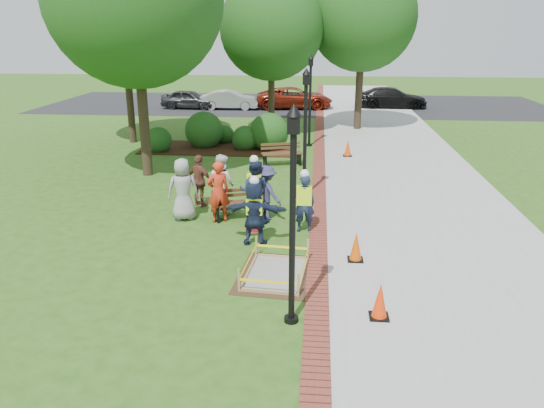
# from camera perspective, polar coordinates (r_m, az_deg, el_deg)

# --- Properties ---
(ground) EXTENTS (100.00, 100.00, 0.00)m
(ground) POSITION_cam_1_polar(r_m,az_deg,el_deg) (13.43, -2.59, -5.62)
(ground) COLOR #285116
(ground) RESTS_ON ground
(sidewalk) EXTENTS (6.00, 60.00, 0.02)m
(sidewalk) POSITION_cam_1_polar(r_m,az_deg,el_deg) (23.04, 13.23, 4.35)
(sidewalk) COLOR #9E9E99
(sidewalk) RESTS_ON ground
(brick_edging) EXTENTS (0.50, 60.00, 0.03)m
(brick_edging) POSITION_cam_1_polar(r_m,az_deg,el_deg) (22.80, 5.10, 4.64)
(brick_edging) COLOR maroon
(brick_edging) RESTS_ON ground
(mulch_bed) EXTENTS (7.00, 3.00, 0.05)m
(mulch_bed) POSITION_cam_1_polar(r_m,az_deg,el_deg) (25.18, -5.81, 5.98)
(mulch_bed) COLOR #381E0F
(mulch_bed) RESTS_ON ground
(parking_lot) EXTENTS (36.00, 12.00, 0.01)m
(parking_lot) POSITION_cam_1_polar(r_m,az_deg,el_deg) (39.55, 2.61, 10.66)
(parking_lot) COLOR black
(parking_lot) RESTS_ON ground
(wet_concrete_pad) EXTENTS (1.89, 2.44, 0.55)m
(wet_concrete_pad) POSITION_cam_1_polar(r_m,az_deg,el_deg) (12.37, 0.40, -6.64)
(wet_concrete_pad) COLOR #47331E
(wet_concrete_pad) RESTS_ON ground
(bench_near) EXTENTS (1.69, 1.04, 0.87)m
(bench_near) POSITION_cam_1_polar(r_m,az_deg,el_deg) (15.92, -3.48, -0.59)
(bench_near) COLOR brown
(bench_near) RESTS_ON ground
(bench_far) EXTENTS (1.75, 1.03, 0.90)m
(bench_far) POSITION_cam_1_polar(r_m,az_deg,el_deg) (21.98, 1.08, 4.91)
(bench_far) COLOR brown
(bench_far) RESTS_ON ground
(cone_front) EXTENTS (0.39, 0.39, 0.77)m
(cone_front) POSITION_cam_1_polar(r_m,az_deg,el_deg) (10.80, 11.53, -10.25)
(cone_front) COLOR black
(cone_front) RESTS_ON ground
(cone_back) EXTENTS (0.38, 0.38, 0.75)m
(cone_back) POSITION_cam_1_polar(r_m,az_deg,el_deg) (13.18, 9.02, -4.62)
(cone_back) COLOR black
(cone_back) RESTS_ON ground
(cone_far) EXTENTS (0.38, 0.38, 0.76)m
(cone_far) POSITION_cam_1_polar(r_m,az_deg,el_deg) (23.71, 8.15, 5.94)
(cone_far) COLOR black
(cone_far) RESTS_ON ground
(toolbox) EXTENTS (0.41, 0.26, 0.19)m
(toolbox) POSITION_cam_1_polar(r_m,az_deg,el_deg) (14.97, -2.11, -2.59)
(toolbox) COLOR red
(toolbox) RESTS_ON ground
(lamp_near) EXTENTS (0.28, 0.28, 4.26)m
(lamp_near) POSITION_cam_1_polar(r_m,az_deg,el_deg) (9.63, 2.25, 0.23)
(lamp_near) COLOR black
(lamp_near) RESTS_ON ground
(lamp_mid) EXTENTS (0.28, 0.28, 4.26)m
(lamp_mid) POSITION_cam_1_polar(r_m,az_deg,el_deg) (17.40, 3.60, 8.58)
(lamp_mid) COLOR black
(lamp_mid) RESTS_ON ground
(lamp_far) EXTENTS (0.28, 0.28, 4.26)m
(lamp_far) POSITION_cam_1_polar(r_m,az_deg,el_deg) (25.31, 4.13, 11.74)
(lamp_far) COLOR black
(lamp_far) RESTS_ON ground
(tree_back) EXTENTS (5.22, 5.22, 8.00)m
(tree_back) POSITION_cam_1_polar(r_m,az_deg,el_deg) (28.00, -0.07, 18.40)
(tree_back) COLOR #3D2D1E
(tree_back) RESTS_ON ground
(tree_right) EXTENTS (5.67, 5.67, 8.77)m
(tree_right) POSITION_cam_1_polar(r_m,az_deg,el_deg) (29.86, 9.74, 19.21)
(tree_right) COLOR #3D2D1E
(tree_right) RESTS_ON ground
(tree_far) EXTENTS (6.04, 6.04, 9.12)m
(tree_far) POSITION_cam_1_polar(r_m,az_deg,el_deg) (26.87, -15.80, 19.25)
(tree_far) COLOR #3D2D1E
(tree_far) RESTS_ON ground
(shrub_a) EXTENTS (1.22, 1.22, 1.22)m
(shrub_a) POSITION_cam_1_polar(r_m,az_deg,el_deg) (25.05, -12.04, 5.55)
(shrub_a) COLOR #194213
(shrub_a) RESTS_ON ground
(shrub_b) EXTENTS (1.81, 1.81, 1.81)m
(shrub_b) POSITION_cam_1_polar(r_m,az_deg,el_deg) (25.76, -7.25, 6.16)
(shrub_b) COLOR #194213
(shrub_b) RESTS_ON ground
(shrub_c) EXTENTS (1.20, 1.20, 1.20)m
(shrub_c) POSITION_cam_1_polar(r_m,az_deg,el_deg) (24.95, -2.90, 5.88)
(shrub_c) COLOR #194213
(shrub_c) RESTS_ON ground
(shrub_d) EXTENTS (1.83, 1.83, 1.83)m
(shrub_d) POSITION_cam_1_polar(r_m,az_deg,el_deg) (25.06, -0.31, 5.96)
(shrub_d) COLOR #194213
(shrub_d) RESTS_ON ground
(shrub_e) EXTENTS (0.94, 0.94, 0.94)m
(shrub_e) POSITION_cam_1_polar(r_m,az_deg,el_deg) (26.43, -5.09, 6.56)
(shrub_e) COLOR #194213
(shrub_e) RESTS_ON ground
(casual_person_a) EXTENTS (0.67, 0.53, 1.86)m
(casual_person_a) POSITION_cam_1_polar(r_m,az_deg,el_deg) (15.83, -9.55, 1.55)
(casual_person_a) COLOR gray
(casual_person_a) RESTS_ON ground
(casual_person_b) EXTENTS (0.69, 0.59, 1.83)m
(casual_person_b) POSITION_cam_1_polar(r_m,az_deg,el_deg) (15.52, -5.80, 1.31)
(casual_person_b) COLOR red
(casual_person_b) RESTS_ON ground
(casual_person_c) EXTENTS (0.68, 0.67, 1.82)m
(casual_person_c) POSITION_cam_1_polar(r_m,az_deg,el_deg) (16.36, -5.40, 2.22)
(casual_person_c) COLOR silver
(casual_person_c) RESTS_ON ground
(casual_person_d) EXTENTS (0.63, 0.55, 1.68)m
(casual_person_d) POSITION_cam_1_polar(r_m,az_deg,el_deg) (16.96, -7.79, 2.47)
(casual_person_d) COLOR brown
(casual_person_d) RESTS_ON ground
(casual_person_e) EXTENTS (0.62, 0.59, 1.65)m
(casual_person_e) POSITION_cam_1_polar(r_m,az_deg,el_deg) (15.64, -0.60, 1.20)
(casual_person_e) COLOR #323055
(casual_person_e) RESTS_ON ground
(hivis_worker_a) EXTENTS (0.56, 0.37, 1.88)m
(hivis_worker_a) POSITION_cam_1_polar(r_m,az_deg,el_deg) (13.83, -1.88, -0.73)
(hivis_worker_a) COLOR #1C2D4A
(hivis_worker_a) RESTS_ON ground
(hivis_worker_b) EXTENTS (0.57, 0.41, 1.80)m
(hivis_worker_b) POSITION_cam_1_polar(r_m,az_deg,el_deg) (14.72, 3.48, 0.33)
(hivis_worker_b) COLOR #16243B
(hivis_worker_b) RESTS_ON ground
(hivis_worker_c) EXTENTS (0.63, 0.44, 2.01)m
(hivis_worker_c) POSITION_cam_1_polar(r_m,az_deg,el_deg) (15.41, -1.91, 1.57)
(hivis_worker_c) COLOR #161C3A
(hivis_worker_c) RESTS_ON ground
(parked_car_a) EXTENTS (2.17, 4.47, 1.42)m
(parked_car_a) POSITION_cam_1_polar(r_m,az_deg,el_deg) (37.90, -8.85, 10.11)
(parked_car_a) COLOR #29292C
(parked_car_a) RESTS_ON ground
(parked_car_b) EXTENTS (2.03, 4.39, 1.41)m
(parked_car_b) POSITION_cam_1_polar(r_m,az_deg,el_deg) (37.28, -4.54, 10.13)
(parked_car_b) COLOR #B6B4BA
(parked_car_b) RESTS_ON ground
(parked_car_c) EXTENTS (2.57, 5.04, 1.58)m
(parked_car_c) POSITION_cam_1_polar(r_m,az_deg,el_deg) (37.60, 2.41, 10.24)
(parked_car_c) COLOR maroon
(parked_car_c) RESTS_ON ground
(parked_car_d) EXTENTS (2.06, 4.70, 1.53)m
(parked_car_d) POSITION_cam_1_polar(r_m,az_deg,el_deg) (38.80, 12.68, 10.07)
(parked_car_d) COLOR black
(parked_car_d) RESTS_ON ground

